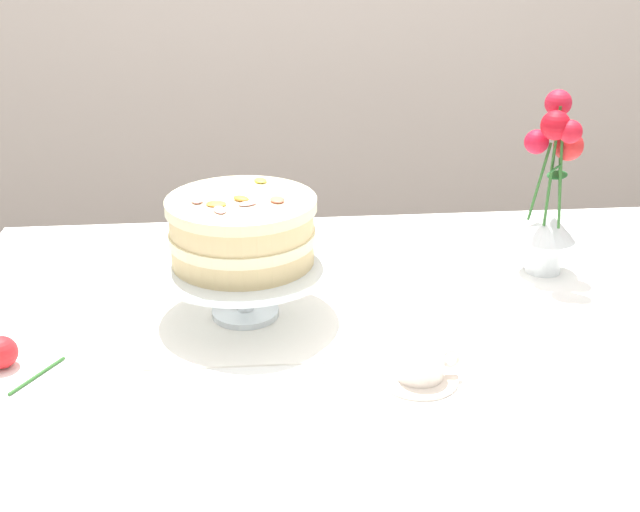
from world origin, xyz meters
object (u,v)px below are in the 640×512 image
(dining_table, at_px, (371,382))
(layer_cake, at_px, (242,230))
(fallen_rose, at_px, (2,353))
(cake_stand, at_px, (244,271))
(flower_vase, at_px, (551,196))
(teacup, at_px, (420,365))

(dining_table, distance_m, layer_cake, 0.32)
(dining_table, xyz_separation_m, fallen_rose, (-0.55, -0.05, 0.11))
(dining_table, height_order, layer_cake, layer_cake)
(cake_stand, bearing_deg, dining_table, -20.94)
(dining_table, height_order, flower_vase, flower_vase)
(cake_stand, relative_size, teacup, 2.48)
(dining_table, height_order, fallen_rose, fallen_rose)
(flower_vase, bearing_deg, teacup, -130.81)
(layer_cake, relative_size, fallen_rose, 2.14)
(teacup, bearing_deg, fallen_rose, 171.48)
(teacup, relative_size, fallen_rose, 1.05)
(fallen_rose, bearing_deg, cake_stand, 19.79)
(cake_stand, distance_m, layer_cake, 0.07)
(cake_stand, bearing_deg, fallen_rose, -160.21)
(dining_table, bearing_deg, flower_vase, 30.94)
(dining_table, bearing_deg, teacup, -71.79)
(cake_stand, xyz_separation_m, layer_cake, (-0.00, -0.00, 0.07))
(layer_cake, distance_m, teacup, 0.35)
(layer_cake, xyz_separation_m, teacup, (0.25, -0.22, -0.13))
(layer_cake, bearing_deg, dining_table, -20.92)
(dining_table, xyz_separation_m, layer_cake, (-0.20, 0.08, 0.24))
(flower_vase, bearing_deg, dining_table, -149.06)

